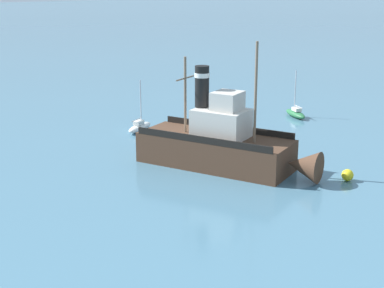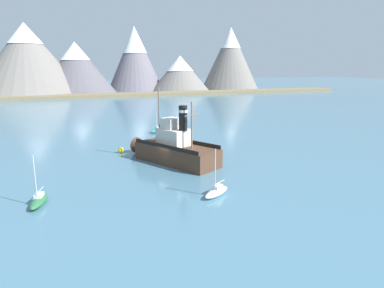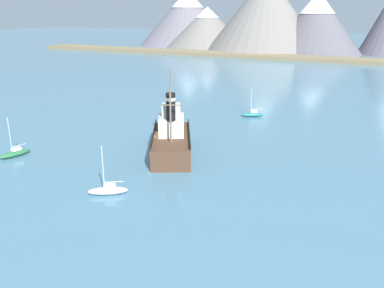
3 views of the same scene
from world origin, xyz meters
The scene contains 5 objects.
ground_plane centered at (0.00, 0.00, 0.00)m, with size 600.00×600.00×0.00m, color #477289.
old_tugboat centered at (1.19, 1.16, 1.83)m, with size 9.68×14.32×9.90m.
sailboat_green centered at (-15.03, -8.42, 0.43)m, with size 2.05×3.96×4.90m.
sailboat_white centered at (1.53, -12.09, 0.43)m, with size 3.78×3.00×4.90m.
mooring_buoy centered at (-4.68, 8.69, 0.44)m, with size 0.87×0.87×0.87m, color yellow.
Camera 1 is at (26.50, 36.82, 14.45)m, focal length 55.00 mm.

